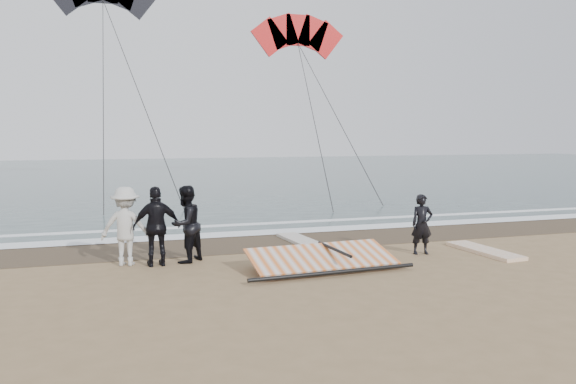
% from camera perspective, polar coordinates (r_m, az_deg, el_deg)
% --- Properties ---
extents(ground, '(120.00, 120.00, 0.00)m').
position_cam_1_polar(ground, '(12.68, 9.16, -8.41)').
color(ground, '#8C704C').
rests_on(ground, ground).
extents(sea, '(120.00, 54.00, 0.02)m').
position_cam_1_polar(sea, '(44.45, -9.93, 1.86)').
color(sea, '#233838').
rests_on(sea, ground).
extents(wet_sand, '(120.00, 2.80, 0.01)m').
position_cam_1_polar(wet_sand, '(16.73, 2.33, -4.80)').
color(wet_sand, '#4C3D2B').
rests_on(wet_sand, ground).
extents(foam_near, '(120.00, 0.90, 0.01)m').
position_cam_1_polar(foam_near, '(18.04, 0.86, -3.94)').
color(foam_near, white).
rests_on(foam_near, sea).
extents(foam_far, '(120.00, 0.45, 0.01)m').
position_cam_1_polar(foam_far, '(19.64, -0.67, -3.13)').
color(foam_far, white).
rests_on(foam_far, sea).
extents(man_main, '(0.62, 0.45, 1.57)m').
position_cam_1_polar(man_main, '(14.99, 13.45, -3.21)').
color(man_main, black).
rests_on(man_main, ground).
extents(board_white, '(0.84, 2.42, 0.09)m').
position_cam_1_polar(board_white, '(15.78, 19.33, -5.64)').
color(board_white, white).
rests_on(board_white, ground).
extents(board_cream, '(0.88, 2.39, 0.10)m').
position_cam_1_polar(board_cream, '(16.20, 1.40, -5.00)').
color(board_cream, beige).
rests_on(board_cream, ground).
extents(trio_cluster, '(2.66, 1.18, 1.90)m').
position_cam_1_polar(trio_cluster, '(13.79, -13.52, -3.33)').
color(trio_cluster, black).
rests_on(trio_cluster, ground).
extents(sail_rig, '(3.96, 1.91, 0.49)m').
position_cam_1_polar(sail_rig, '(13.22, 3.00, -6.89)').
color(sail_rig, black).
rests_on(sail_rig, ground).
extents(kite_red, '(6.96, 7.74, 18.04)m').
position_cam_1_polar(kite_red, '(37.94, 1.03, 15.30)').
color(kite_red, red).
rests_on(kite_red, ground).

